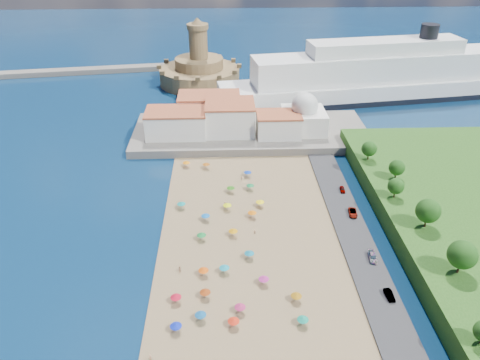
{
  "coord_description": "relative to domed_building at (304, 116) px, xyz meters",
  "views": [
    {
      "loc": [
        -0.6,
        -93.16,
        76.18
      ],
      "look_at": [
        4.0,
        25.0,
        8.0
      ],
      "focal_mm": 35.0,
      "sensor_mm": 36.0,
      "label": 1
    }
  ],
  "objects": [
    {
      "name": "ground",
      "position": [
        -30.0,
        -71.0,
        -8.97
      ],
      "size": [
        700.0,
        700.0,
        0.0
      ],
      "primitive_type": "plane",
      "color": "#071938",
      "rests_on": "ground"
    },
    {
      "name": "terrace",
      "position": [
        -20.0,
        2.0,
        -7.47
      ],
      "size": [
        90.0,
        36.0,
        3.0
      ],
      "primitive_type": "cube",
      "color": "#59544C",
      "rests_on": "ground"
    },
    {
      "name": "jetty",
      "position": [
        -42.0,
        37.0,
        -7.77
      ],
      "size": [
        18.0,
        70.0,
        2.4
      ],
      "primitive_type": "cube",
      "color": "#59544C",
      "rests_on": "ground"
    },
    {
      "name": "breakwater",
      "position": [
        -140.0,
        82.0,
        -7.67
      ],
      "size": [
        199.03,
        34.77,
        2.6
      ],
      "primitive_type": "cube",
      "rotation": [
        0.0,
        0.0,
        0.14
      ],
      "color": "#59544C",
      "rests_on": "ground"
    },
    {
      "name": "waterfront_buildings",
      "position": [
        -33.05,
        2.64,
        -1.1
      ],
      "size": [
        57.0,
        29.0,
        11.0
      ],
      "color": "silver",
      "rests_on": "terrace"
    },
    {
      "name": "domed_building",
      "position": [
        0.0,
        0.0,
        0.0
      ],
      "size": [
        16.0,
        16.0,
        15.0
      ],
      "color": "silver",
      "rests_on": "terrace"
    },
    {
      "name": "fortress",
      "position": [
        -42.0,
        67.0,
        -2.29
      ],
      "size": [
        40.0,
        40.0,
        32.4
      ],
      "color": "olive",
      "rests_on": "ground"
    },
    {
      "name": "cruise_ship",
      "position": [
        42.43,
        42.76,
        0.75
      ],
      "size": [
        151.98,
        43.57,
        32.85
      ],
      "color": "black",
      "rests_on": "ground"
    },
    {
      "name": "beach_parasols",
      "position": [
        -30.29,
        -84.38,
        -6.83
      ],
      "size": [
        31.33,
        115.29,
        2.2
      ],
      "color": "gray",
      "rests_on": "beach"
    },
    {
      "name": "beachgoers",
      "position": [
        -32.61,
        -81.22,
        -7.86
      ],
      "size": [
        33.98,
        91.65,
        1.77
      ],
      "color": "tan",
      "rests_on": "beach"
    },
    {
      "name": "parked_cars",
      "position": [
        6.0,
        -72.16,
        -7.6
      ],
      "size": [
        2.87,
        71.77,
        1.38
      ],
      "color": "gray",
      "rests_on": "promenade"
    },
    {
      "name": "hillside_trees",
      "position": [
        19.13,
        -79.79,
        1.31
      ],
      "size": [
        10.63,
        104.49,
        8.3
      ],
      "color": "#382314",
      "rests_on": "hillside"
    }
  ]
}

